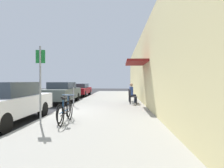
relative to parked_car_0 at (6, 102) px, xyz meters
The scene contains 14 objects.
ground_plane 2.33m from the parked_car_0, 59.90° to the left, with size 60.00×60.00×0.00m, color #2D2D30.
sidewalk_slab 5.19m from the parked_car_0, 49.32° to the left, with size 4.50×32.00×0.12m, color #9E9B93.
building_facade 7.12m from the parked_car_0, 34.16° to the left, with size 1.40×32.00×4.74m.
parked_car_0 is the anchor object (origin of this frame).
parked_car_1 6.37m from the parked_car_0, 90.00° to the left, with size 1.80×4.40×1.48m.
parked_car_2 12.10m from the parked_car_0, 90.00° to the left, with size 1.80×4.40×1.29m.
parking_meter 3.98m from the parked_car_0, 67.06° to the left, with size 0.12×0.10×1.32m.
street_sign 1.80m from the parked_car_0, 18.58° to the right, with size 0.32×0.06×2.60m.
bicycle_0 2.15m from the parked_car_0, ahead, with size 0.46×1.71×0.90m.
bicycle_1 2.34m from the parked_car_0, ahead, with size 0.46×1.71×0.90m.
cafe_chair_0 6.89m from the parked_car_0, 44.62° to the left, with size 0.50×0.50×0.87m.
cafe_chair_1 7.55m from the parked_car_0, 49.54° to the left, with size 0.45×0.45×0.87m.
seated_patron_1 7.59m from the parked_car_0, 49.20° to the left, with size 0.43×0.37×1.29m.
cafe_chair_2 8.26m from the parked_car_0, 53.64° to the left, with size 0.47×0.47×0.87m.
Camera 1 is at (3.07, -8.44, 1.55)m, focal length 29.58 mm.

